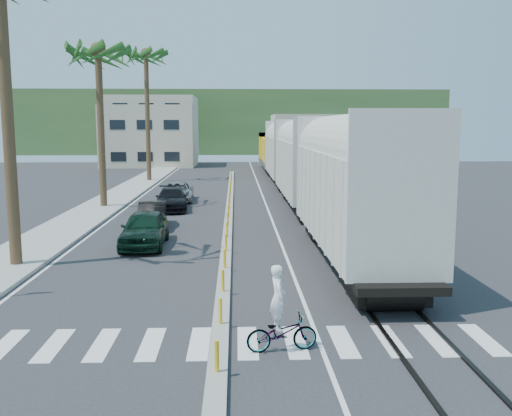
{
  "coord_description": "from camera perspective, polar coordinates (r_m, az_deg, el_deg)",
  "views": [
    {
      "loc": [
        0.42,
        -15.62,
        5.38
      ],
      "look_at": [
        1.26,
        7.74,
        2.0
      ],
      "focal_mm": 40.0,
      "sensor_mm": 36.0,
      "label": 1
    }
  ],
  "objects": [
    {
      "name": "ground",
      "position": [
        16.53,
        -3.47,
        -10.79
      ],
      "size": [
        140.0,
        140.0,
        0.0
      ],
      "primitive_type": "plane",
      "color": "#28282B",
      "rests_on": "ground"
    },
    {
      "name": "sidewalk",
      "position": [
        41.93,
        -14.32,
        0.71
      ],
      "size": [
        3.0,
        90.0,
        0.15
      ],
      "primitive_type": "cube",
      "color": "gray",
      "rests_on": "ground"
    },
    {
      "name": "rails",
      "position": [
        44.19,
        3.91,
        1.26
      ],
      "size": [
        1.56,
        100.0,
        0.06
      ],
      "color": "black",
      "rests_on": "ground"
    },
    {
      "name": "median",
      "position": [
        35.98,
        -2.7,
        -0.24
      ],
      "size": [
        0.45,
        60.0,
        0.85
      ],
      "color": "gray",
      "rests_on": "ground"
    },
    {
      "name": "crosswalk",
      "position": [
        14.65,
        -3.66,
        -13.32
      ],
      "size": [
        14.0,
        2.2,
        0.01
      ],
      "primitive_type": "cube",
      "color": "silver",
      "rests_on": "ground"
    },
    {
      "name": "lane_markings",
      "position": [
        41.06,
        -5.63,
        0.67
      ],
      "size": [
        9.42,
        90.0,
        0.01
      ],
      "color": "silver",
      "rests_on": "ground"
    },
    {
      "name": "freight_train",
      "position": [
        42.83,
        4.1,
        4.9
      ],
      "size": [
        3.0,
        60.94,
        5.85
      ],
      "color": "beige",
      "rests_on": "ground"
    },
    {
      "name": "palm_trees",
      "position": [
        39.63,
        -15.03,
        15.83
      ],
      "size": [
        3.5,
        37.2,
        13.75
      ],
      "color": "brown",
      "rests_on": "ground"
    },
    {
      "name": "buildings",
      "position": [
        87.55,
        -6.59,
        7.51
      ],
      "size": [
        38.0,
        27.0,
        10.0
      ],
      "color": "#B3A78E",
      "rests_on": "ground"
    },
    {
      "name": "hillside",
      "position": [
        115.62,
        -2.29,
        8.54
      ],
      "size": [
        80.0,
        20.0,
        12.0
      ],
      "primitive_type": "cube",
      "color": "#385628",
      "rests_on": "ground"
    },
    {
      "name": "car_lead",
      "position": [
        26.06,
        -11.09,
        -2.05
      ],
      "size": [
        2.06,
        4.77,
        1.6
      ],
      "primitive_type": "imported",
      "rotation": [
        0.0,
        0.0,
        0.02
      ],
      "color": "black",
      "rests_on": "ground"
    },
    {
      "name": "car_second",
      "position": [
        30.79,
        -10.34,
        -0.7
      ],
      "size": [
        2.1,
        4.32,
        1.34
      ],
      "primitive_type": "imported",
      "rotation": [
        0.0,
        0.0,
        0.08
      ],
      "color": "black",
      "rests_on": "ground"
    },
    {
      "name": "car_third",
      "position": [
        37.01,
        -8.46,
        0.88
      ],
      "size": [
        2.9,
        5.24,
        1.41
      ],
      "primitive_type": "imported",
      "rotation": [
        0.0,
        0.0,
        0.1
      ],
      "color": "black",
      "rests_on": "ground"
    },
    {
      "name": "car_rear",
      "position": [
        41.31,
        -7.91,
        1.63
      ],
      "size": [
        2.78,
        5.17,
        1.37
      ],
      "primitive_type": "imported",
      "rotation": [
        0.0,
        0.0,
        0.05
      ],
      "color": "#A1A4A6",
      "rests_on": "ground"
    },
    {
      "name": "cyclist",
      "position": [
        13.94,
        2.5,
        -11.53
      ],
      "size": [
        1.13,
        1.91,
        2.13
      ],
      "rotation": [
        0.0,
        0.0,
        1.73
      ],
      "color": "#9EA0A5",
      "rests_on": "ground"
    }
  ]
}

